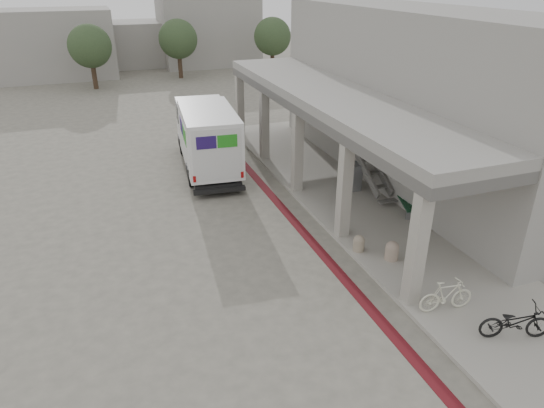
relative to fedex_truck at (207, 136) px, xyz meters
name	(u,v)px	position (x,y,z in m)	size (l,w,h in m)	color
ground	(290,255)	(0.70, -8.36, -1.58)	(120.00, 120.00, 0.00)	#625E54
bike_lane_stripe	(295,222)	(1.70, -6.36, -1.57)	(0.35, 40.00, 0.01)	#571117
sidewalk	(397,233)	(4.70, -8.36, -1.52)	(4.40, 28.00, 0.12)	#9D998D
transit_building	(404,101)	(7.53, -3.86, 1.82)	(7.60, 17.00, 7.00)	gray
distant_backdrop	(114,39)	(-2.14, 27.53, 1.13)	(28.00, 10.00, 6.50)	gray
tree_left	(90,46)	(-4.30, 19.64, 1.60)	(3.20, 3.20, 4.80)	#38281C
tree_mid	(178,39)	(2.70, 21.64, 1.60)	(3.20, 3.20, 4.80)	#38281C
tree_right	(272,37)	(10.70, 20.64, 1.60)	(3.20, 3.20, 4.80)	#38281C
fedex_truck	(207,136)	(0.00, 0.00, 0.00)	(2.78, 7.11, 2.96)	black
bench	(406,205)	(5.85, -7.13, -1.19)	(0.85, 1.62, 0.37)	slate
bollard_near	(359,243)	(2.80, -9.03, -1.19)	(0.36, 0.36, 0.54)	gray
bollard_far	(392,250)	(3.50, -9.85, -1.14)	(0.42, 0.42, 0.63)	gray
utility_cabinet	(353,176)	(5.00, -4.59, -0.91)	(0.50, 0.66, 1.10)	gray
bicycle_black	(515,322)	(4.32, -13.96, -1.00)	(0.61, 1.74, 0.92)	black
bicycle_cream	(446,296)	(3.44, -12.51, -1.00)	(0.43, 1.51, 0.91)	silver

